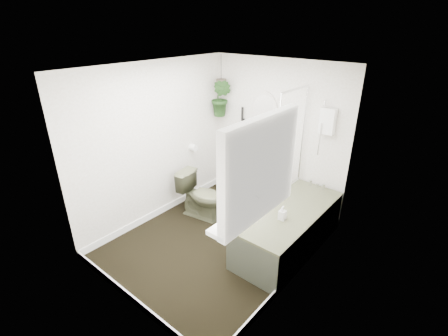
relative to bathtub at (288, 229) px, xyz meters
The scene contains 22 objects.
floor 0.99m from the bathtub, 147.99° to the right, with size 2.30×2.80×0.02m, color black.
ceiling 2.23m from the bathtub, 147.99° to the right, with size 2.30×2.80×0.02m, color white.
wall_back 1.49m from the bathtub, 131.32° to the left, with size 2.30×0.02×2.30m, color white.
wall_front 2.24m from the bathtub, 112.73° to the right, with size 2.30×0.02×2.30m, color white.
wall_left 2.20m from the bathtub, 165.69° to the right, with size 0.02×2.80×2.30m, color white.
wall_right 1.06m from the bathtub, 54.25° to the right, with size 0.02×2.80×2.30m, color white.
skirting 0.97m from the bathtub, 147.99° to the right, with size 2.30×2.80×0.10m, color white.
bathtub is the anchor object (origin of this frame).
bath_screen 1.15m from the bathtub, 123.96° to the left, with size 0.04×0.72×1.40m, color silver, non-canonical shape.
shower_box 1.51m from the bathtub, 90.00° to the left, with size 0.20×0.10×0.35m, color white.
oval_mirror 1.81m from the bathtub, 139.58° to the left, with size 0.46×0.03×0.62m, color beige.
wall_sconce 2.00m from the bathtub, 148.83° to the left, with size 0.04×0.04×0.22m, color black.
toilet_roll_holder 2.01m from the bathtub, behind, with size 0.11×0.11×0.11m, color white.
window_recess 1.84m from the bathtub, 76.41° to the right, with size 0.08×1.00×0.90m, color white.
window_sill 1.54m from the bathtub, 79.61° to the right, with size 0.18×1.00×0.04m, color white.
window_blinds 1.83m from the bathtub, 78.46° to the right, with size 0.01×0.86×0.76m, color white.
toilet 1.41m from the bathtub, behind, with size 0.40×0.70×0.71m, color #4E5137.
pedestal_sink 1.27m from the bathtub, 144.52° to the left, with size 0.57×0.48×0.97m, color #4E5137, non-canonical shape.
sill_plant 1.68m from the bathtub, 79.42° to the right, with size 0.19×0.17×0.22m, color black.
hanging_plant 2.34m from the bathtub, 157.04° to the left, with size 0.33×0.27×0.60m, color black.
soap_bottle 0.46m from the bathtub, 82.86° to the right, with size 0.08×0.08×0.18m, color black.
hanging_pot 2.48m from the bathtub, 157.04° to the left, with size 0.16×0.16×0.12m, color brown.
Camera 1 is at (2.40, -2.75, 2.76)m, focal length 26.00 mm.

